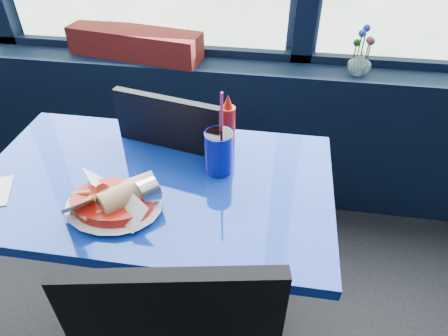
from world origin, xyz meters
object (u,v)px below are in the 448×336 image
chair_near_back (176,167)px  planter_box (135,43)px  flower_vase (360,60)px  ketchup_bottle (228,123)px  food_basket (114,201)px  soda_cup (219,151)px  near_table (159,217)px

chair_near_back → planter_box: (-0.32, 0.55, 0.32)m
chair_near_back → flower_vase: (0.77, 0.51, 0.32)m
ketchup_bottle → food_basket: bearing=-125.8°
chair_near_back → soda_cup: size_ratio=2.93×
near_table → soda_cup: size_ratio=3.69×
ketchup_bottle → chair_near_back: bearing=163.5°
planter_box → flower_vase: 1.09m
planter_box → soda_cup: size_ratio=2.08×
chair_near_back → ketchup_bottle: (0.24, -0.07, 0.29)m
flower_vase → soda_cup: (-0.53, -0.74, -0.04)m
food_basket → near_table: bearing=43.7°
chair_near_back → flower_vase: bearing=-134.2°
chair_near_back → ketchup_bottle: bearing=175.6°
planter_box → flower_vase: bearing=7.6°
chair_near_back → food_basket: (-0.05, -0.47, 0.24)m
chair_near_back → ketchup_bottle: 0.38m
flower_vase → ketchup_bottle: (-0.53, -0.58, -0.03)m
planter_box → ketchup_bottle: ketchup_bottle is taller
ketchup_bottle → planter_box: bearing=132.2°
near_table → food_basket: food_basket is taller
food_basket → soda_cup: (0.28, 0.24, 0.05)m
ketchup_bottle → soda_cup: soda_cup is taller
chair_near_back → ketchup_bottle: size_ratio=4.59×
near_table → chair_near_back: size_ratio=1.26×
soda_cup → flower_vase: bearing=54.2°
planter_box → ketchup_bottle: (0.56, -0.62, -0.03)m
flower_vase → ketchup_bottle: size_ratio=1.08×
chair_near_back → planter_box: chair_near_back is taller
chair_near_back → planter_box: size_ratio=1.41×
near_table → food_basket: (-0.07, -0.16, 0.22)m
near_table → flower_vase: bearing=48.1°
flower_vase → soda_cup: bearing=-125.8°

